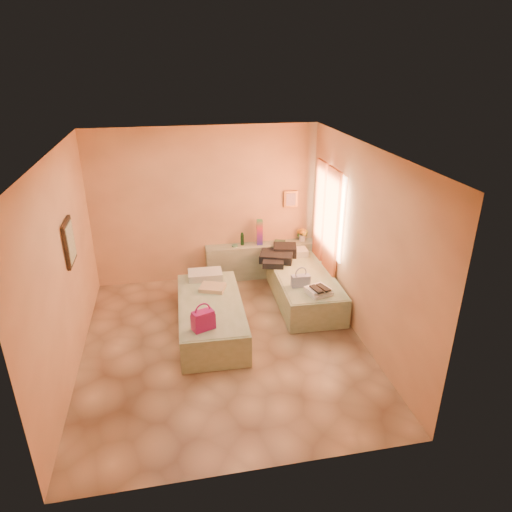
{
  "coord_description": "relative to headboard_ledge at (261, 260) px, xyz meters",
  "views": [
    {
      "loc": [
        -0.62,
        -5.55,
        3.87
      ],
      "look_at": [
        0.64,
        0.85,
        0.98
      ],
      "focal_mm": 32.0,
      "sensor_mm": 36.0,
      "label": 1
    }
  ],
  "objects": [
    {
      "name": "khaki_garment",
      "position": [
        -1.04,
        -1.32,
        0.21
      ],
      "size": [
        0.46,
        0.41,
        0.06
      ],
      "primitive_type": "cube",
      "rotation": [
        0.0,
        0.0,
        -0.35
      ],
      "color": "tan",
      "rests_on": "bed_left"
    },
    {
      "name": "clothes_pile",
      "position": [
        0.24,
        -0.44,
        0.27
      ],
      "size": [
        0.78,
        0.78,
        0.19
      ],
      "primitive_type": "cube",
      "rotation": [
        0.0,
        0.0,
        -0.32
      ],
      "color": "black",
      "rests_on": "bed_right"
    },
    {
      "name": "rainbow_box",
      "position": [
        -0.03,
        -0.0,
        0.56
      ],
      "size": [
        0.12,
        0.12,
        0.48
      ],
      "primitive_type": "cube",
      "rotation": [
        0.0,
        0.0,
        -0.1
      ],
      "color": "#B1156C",
      "rests_on": "headboard_ledge"
    },
    {
      "name": "ground",
      "position": [
        -0.98,
        -2.1,
        -0.33
      ],
      "size": [
        4.5,
        4.5,
        0.0
      ],
      "primitive_type": "plane",
      "color": "tan",
      "rests_on": "ground"
    },
    {
      "name": "towel_stack",
      "position": [
        0.55,
        -1.77,
        0.23
      ],
      "size": [
        0.42,
        0.38,
        0.1
      ],
      "primitive_type": "cube",
      "rotation": [
        0.0,
        0.0,
        0.28
      ],
      "color": "white",
      "rests_on": "bed_right"
    },
    {
      "name": "sandal_pair",
      "position": [
        0.54,
        -1.82,
        0.29
      ],
      "size": [
        0.25,
        0.3,
        0.03
      ],
      "primitive_type": "cube",
      "rotation": [
        0.0,
        0.0,
        0.24
      ],
      "color": "black",
      "rests_on": "towel_stack"
    },
    {
      "name": "flower_vase",
      "position": [
        0.8,
        0.03,
        0.47
      ],
      "size": [
        0.29,
        0.29,
        0.29
      ],
      "primitive_type": "cube",
      "rotation": [
        0.0,
        0.0,
        0.39
      ],
      "color": "silver",
      "rests_on": "headboard_ledge"
    },
    {
      "name": "water_bottle",
      "position": [
        -0.34,
        0.04,
        0.44
      ],
      "size": [
        0.08,
        0.08,
        0.23
      ],
      "primitive_type": "cylinder",
      "rotation": [
        0.0,
        0.0,
        0.32
      ],
      "color": "#14381E",
      "rests_on": "headboard_ledge"
    },
    {
      "name": "bed_right",
      "position": [
        0.52,
        -1.05,
        -0.08
      ],
      "size": [
        0.95,
        2.02,
        0.5
      ],
      "primitive_type": "cube",
      "rotation": [
        0.0,
        0.0,
        -0.03
      ],
      "color": "#A7BA96",
      "rests_on": "ground"
    },
    {
      "name": "small_dish",
      "position": [
        -0.49,
        -0.01,
        0.34
      ],
      "size": [
        0.12,
        0.12,
        0.03
      ],
      "primitive_type": "cylinder",
      "rotation": [
        0.0,
        0.0,
        0.06
      ],
      "color": "#4F9272",
      "rests_on": "headboard_ledge"
    },
    {
      "name": "magenta_handbag",
      "position": [
        -1.28,
        -2.41,
        0.31
      ],
      "size": [
        0.34,
        0.26,
        0.28
      ],
      "primitive_type": "cube",
      "rotation": [
        0.0,
        0.0,
        0.37
      ],
      "color": "#B1156C",
      "rests_on": "bed_left"
    },
    {
      "name": "bed_left",
      "position": [
        -1.12,
        -1.7,
        -0.08
      ],
      "size": [
        0.95,
        2.02,
        0.5
      ],
      "primitive_type": "cube",
      "rotation": [
        0.0,
        0.0,
        -0.03
      ],
      "color": "#A7BA96",
      "rests_on": "ground"
    },
    {
      "name": "green_book",
      "position": [
        0.36,
        0.02,
        0.34
      ],
      "size": [
        0.24,
        0.2,
        0.03
      ],
      "primitive_type": "cube",
      "rotation": [
        0.0,
        0.0,
        -0.32
      ],
      "color": "#284B34",
      "rests_on": "headboard_ledge"
    },
    {
      "name": "headboard_ledge",
      "position": [
        0.0,
        0.0,
        0.0
      ],
      "size": [
        2.05,
        0.3,
        0.65
      ],
      "primitive_type": "cube",
      "color": "#A3AF8F",
      "rests_on": "ground"
    },
    {
      "name": "blue_handbag",
      "position": [
        0.34,
        -1.47,
        0.27
      ],
      "size": [
        0.29,
        0.13,
        0.19
      ],
      "primitive_type": "cube",
      "rotation": [
        0.0,
        0.0,
        0.0
      ],
      "color": "#3F5998",
      "rests_on": "bed_right"
    },
    {
      "name": "room_walls",
      "position": [
        -0.77,
        -1.53,
        1.46
      ],
      "size": [
        4.02,
        4.51,
        2.81
      ],
      "color": "#EEB57F",
      "rests_on": "ground"
    }
  ]
}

